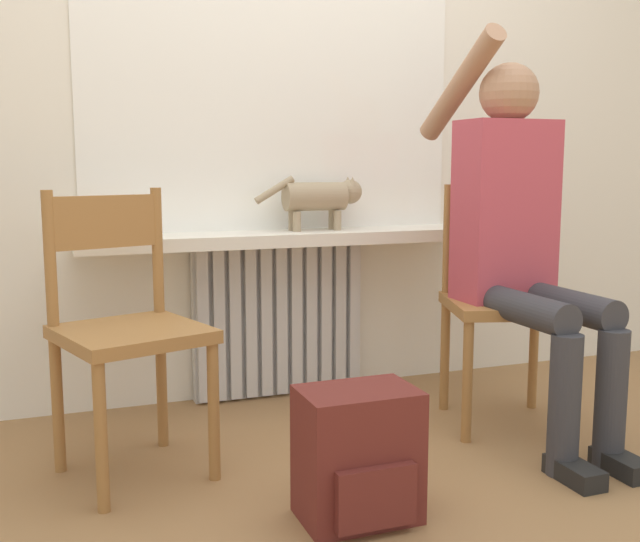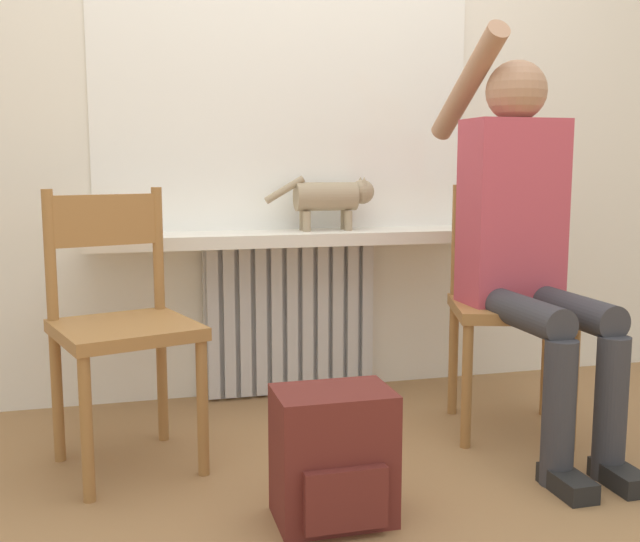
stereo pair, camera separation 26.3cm
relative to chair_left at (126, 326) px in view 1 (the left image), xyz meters
The scene contains 10 objects.
ground_plane 0.99m from the chair_left, 38.81° to the right, with size 12.00×12.00×0.00m, color olive.
wall_with_window 1.31m from the chair_left, 44.91° to the left, with size 7.00×0.06×2.70m.
radiator 0.92m from the chair_left, 41.43° to the left, with size 0.72×0.08×0.65m.
windowsill 0.88m from the chair_left, 36.97° to the left, with size 1.63×0.27×0.05m.
window_glass 1.24m from the chair_left, 43.40° to the left, with size 1.56×0.01×1.17m.
chair_left is the anchor object (origin of this frame).
chair_right 1.37m from the chair_left, ahead, with size 0.51×0.51×0.89m.
person 1.39m from the chair_left, ahead, with size 0.36×1.03×1.44m.
cat 1.07m from the chair_left, 32.22° to the left, with size 0.46×0.12×0.22m.
backpack 0.83m from the chair_left, 45.05° to the right, with size 0.32×0.25×0.37m.
Camera 1 is at (-0.92, -1.78, 0.97)m, focal length 42.00 mm.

